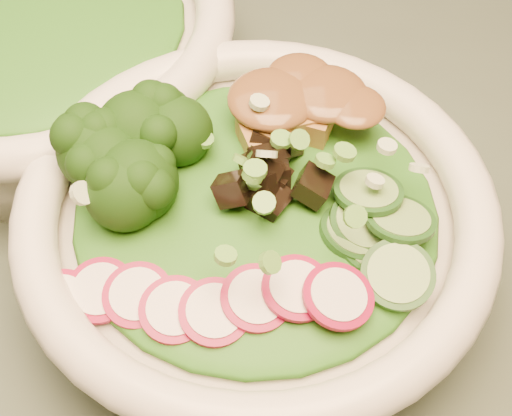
{
  "coord_description": "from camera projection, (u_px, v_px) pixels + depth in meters",
  "views": [
    {
      "loc": [
        0.02,
        -0.17,
        1.15
      ],
      "look_at": [
        0.0,
        0.08,
        0.81
      ],
      "focal_mm": 50.0,
      "sensor_mm": 36.0,
      "label": 1
    }
  ],
  "objects": [
    {
      "name": "cucumber_slices",
      "position": [
        372.0,
        228.0,
        0.4
      ],
      "size": [
        0.08,
        0.08,
        0.04
      ],
      "primitive_type": null,
      "rotation": [
        0.0,
        0.0,
        0.09
      ],
      "color": "#83A45B",
      "rests_on": "salad_bowl"
    },
    {
      "name": "side_lettuce",
      "position": [
        29.0,
        21.0,
        0.52
      ],
      "size": [
        0.2,
        0.2,
        0.02
      ],
      "primitive_type": "ellipsoid",
      "color": "#265D13",
      "rests_on": "side_bowl"
    },
    {
      "name": "peanut_sauce",
      "position": [
        296.0,
        100.0,
        0.44
      ],
      "size": [
        0.07,
        0.06,
        0.02
      ],
      "primitive_type": "ellipsoid",
      "color": "brown",
      "rests_on": "tofu_cubes"
    },
    {
      "name": "radish_slices",
      "position": [
        216.0,
        303.0,
        0.38
      ],
      "size": [
        0.12,
        0.05,
        0.02
      ],
      "primitive_type": null,
      "rotation": [
        0.0,
        0.0,
        0.09
      ],
      "color": "maroon",
      "rests_on": "salad_bowl"
    },
    {
      "name": "scallion_garnish",
      "position": [
        256.0,
        179.0,
        0.4
      ],
      "size": [
        0.21,
        0.21,
        0.03
      ],
      "primitive_type": null,
      "color": "#61A63A",
      "rests_on": "salad_bowl"
    },
    {
      "name": "side_bowl",
      "position": [
        36.0,
        44.0,
        0.54
      ],
      "size": [
        0.31,
        0.31,
        0.08
      ],
      "rotation": [
        0.0,
        0.0,
        0.34
      ],
      "color": "white",
      "rests_on": "dining_table"
    },
    {
      "name": "mushroom_heap",
      "position": [
        264.0,
        175.0,
        0.42
      ],
      "size": [
        0.08,
        0.08,
        0.04
      ],
      "primitive_type": null,
      "rotation": [
        0.0,
        0.0,
        0.09
      ],
      "color": "black",
      "rests_on": "salad_bowl"
    },
    {
      "name": "salad_bowl",
      "position": [
        256.0,
        228.0,
        0.44
      ],
      "size": [
        0.29,
        0.29,
        0.08
      ],
      "rotation": [
        0.0,
        0.0,
        0.09
      ],
      "color": "white",
      "rests_on": "dining_table"
    },
    {
      "name": "broccoli_florets",
      "position": [
        149.0,
        162.0,
        0.42
      ],
      "size": [
        0.09,
        0.08,
        0.05
      ],
      "primitive_type": null,
      "rotation": [
        0.0,
        0.0,
        0.09
      ],
      "color": "black",
      "rests_on": "salad_bowl"
    },
    {
      "name": "tofu_cubes",
      "position": [
        295.0,
        116.0,
        0.45
      ],
      "size": [
        0.1,
        0.07,
        0.04
      ],
      "primitive_type": null,
      "rotation": [
        0.0,
        0.0,
        0.09
      ],
      "color": "#A67337",
      "rests_on": "salad_bowl"
    },
    {
      "name": "lettuce_bed",
      "position": [
        256.0,
        207.0,
        0.42
      ],
      "size": [
        0.22,
        0.22,
        0.03
      ],
      "primitive_type": "ellipsoid",
      "color": "#265D13",
      "rests_on": "salad_bowl"
    }
  ]
}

